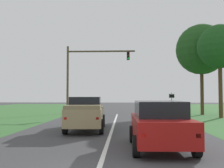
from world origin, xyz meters
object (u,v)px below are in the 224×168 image
at_px(extra_tree_1, 220,47).
at_px(keep_moving_sign, 172,101).
at_px(traffic_light, 85,69).
at_px(red_suv_near, 160,123).
at_px(oak_tree_right, 201,50).
at_px(pickup_truck_lead, 86,113).

bearing_deg(extra_tree_1, keep_moving_sign, 138.47).
bearing_deg(traffic_light, red_suv_near, -73.49).
bearing_deg(keep_moving_sign, oak_tree_right, 7.48).
bearing_deg(pickup_truck_lead, red_suv_near, -54.72).
distance_m(red_suv_near, extra_tree_1, 17.14).
bearing_deg(oak_tree_right, red_suv_near, -111.15).
distance_m(pickup_truck_lead, extra_tree_1, 15.52).
relative_size(red_suv_near, keep_moving_sign, 1.90).
distance_m(oak_tree_right, extra_tree_1, 3.92).
xyz_separation_m(keep_moving_sign, extra_tree_1, (3.86, -3.42, 5.07)).
relative_size(red_suv_near, pickup_truck_lead, 0.82).
bearing_deg(oak_tree_right, keep_moving_sign, -172.52).
bearing_deg(oak_tree_right, traffic_light, 174.94).
bearing_deg(traffic_light, oak_tree_right, -5.06).
height_order(red_suv_near, extra_tree_1, extra_tree_1).
bearing_deg(red_suv_near, oak_tree_right, 68.85).
xyz_separation_m(traffic_light, extra_tree_1, (13.30, -4.98, 1.48)).
height_order(traffic_light, keep_moving_sign, traffic_light).
bearing_deg(traffic_light, keep_moving_sign, -9.41).
bearing_deg(pickup_truck_lead, extra_tree_1, 39.58).
height_order(pickup_truck_lead, traffic_light, traffic_light).
bearing_deg(pickup_truck_lead, traffic_light, 98.51).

